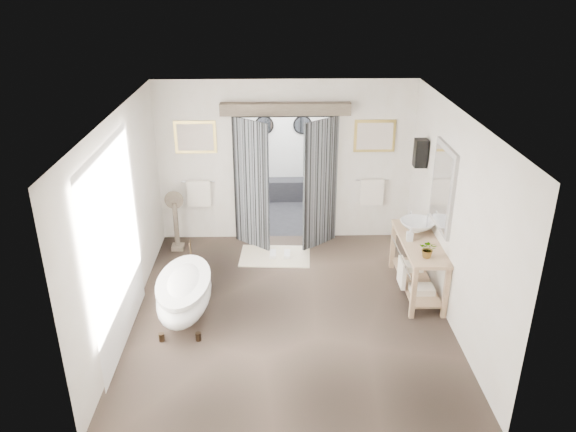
{
  "coord_description": "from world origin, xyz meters",
  "views": [
    {
      "loc": [
        -0.18,
        -6.93,
        4.58
      ],
      "look_at": [
        0.0,
        0.6,
        1.25
      ],
      "focal_mm": 35.0,
      "sensor_mm": 36.0,
      "label": 1
    }
  ],
  "objects_px": {
    "clawfoot_tub": "(184,292)",
    "vanity": "(417,262)",
    "rug": "(275,256)",
    "basin": "(417,226)"
  },
  "relations": [
    {
      "from": "rug",
      "to": "basin",
      "type": "bearing_deg",
      "value": -20.76
    },
    {
      "from": "clawfoot_tub",
      "to": "vanity",
      "type": "distance_m",
      "value": 3.49
    },
    {
      "from": "rug",
      "to": "clawfoot_tub",
      "type": "bearing_deg",
      "value": -125.73
    },
    {
      "from": "clawfoot_tub",
      "to": "rug",
      "type": "bearing_deg",
      "value": 54.27
    },
    {
      "from": "basin",
      "to": "clawfoot_tub",
      "type": "bearing_deg",
      "value": -144.59
    },
    {
      "from": "clawfoot_tub",
      "to": "basin",
      "type": "distance_m",
      "value": 3.65
    },
    {
      "from": "rug",
      "to": "vanity",
      "type": "bearing_deg",
      "value": -28.67
    },
    {
      "from": "clawfoot_tub",
      "to": "vanity",
      "type": "height_order",
      "value": "vanity"
    },
    {
      "from": "clawfoot_tub",
      "to": "vanity",
      "type": "relative_size",
      "value": 1.04
    },
    {
      "from": "basin",
      "to": "rug",
      "type": "bearing_deg",
      "value": 179.39
    }
  ]
}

